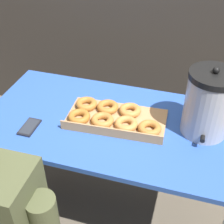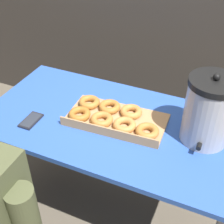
{
  "view_description": "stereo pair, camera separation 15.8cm",
  "coord_description": "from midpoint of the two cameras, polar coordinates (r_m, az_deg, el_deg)",
  "views": [
    {
      "loc": [
        0.37,
        -1.21,
        1.77
      ],
      "look_at": [
        0.01,
        0.0,
        0.81
      ],
      "focal_mm": 50.0,
      "sensor_mm": 36.0,
      "label": 1
    },
    {
      "loc": [
        0.52,
        -1.15,
        1.77
      ],
      "look_at": [
        0.01,
        0.0,
        0.81
      ],
      "focal_mm": 50.0,
      "sensor_mm": 36.0,
      "label": 2
    }
  ],
  "objects": [
    {
      "name": "donut_box",
      "position": [
        1.61,
        3.05,
        -1.09
      ],
      "size": [
        0.52,
        0.29,
        0.05
      ],
      "rotation": [
        0.0,
        0.0,
        0.05
      ],
      "color": "tan",
      "rests_on": "folding_table"
    },
    {
      "name": "coffee_urn",
      "position": [
        1.51,
        20.2,
        0.11
      ],
      "size": [
        0.23,
        0.26,
        0.36
      ],
      "color": "#B7B7BC",
      "rests_on": "folding_table"
    },
    {
      "name": "folding_table",
      "position": [
        1.65,
        2.48,
        -3.1
      ],
      "size": [
        1.34,
        0.71,
        0.75
      ],
      "color": "#2D56B2",
      "rests_on": "ground"
    },
    {
      "name": "cell_phone",
      "position": [
        1.65,
        -11.97,
        -1.63
      ],
      "size": [
        0.07,
        0.13,
        0.01
      ],
      "rotation": [
        0.0,
        0.0,
        0.01
      ],
      "color": "black",
      "rests_on": "folding_table"
    },
    {
      "name": "ground_plane",
      "position": [
        2.17,
        1.97,
        -17.28
      ],
      "size": [
        12.0,
        12.0,
        0.0
      ],
      "primitive_type": "plane",
      "color": "brown"
    }
  ]
}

